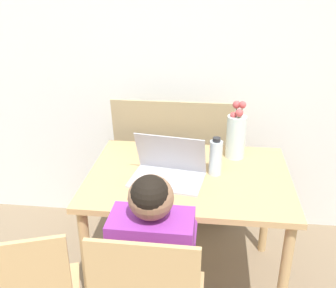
% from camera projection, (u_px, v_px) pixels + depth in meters
% --- Properties ---
extents(wall_back, '(6.40, 0.05, 2.50)m').
position_uv_depth(wall_back, '(150.00, 45.00, 2.47)').
color(wall_back, white).
rests_on(wall_back, ground_plane).
extents(dining_table, '(1.04, 0.77, 0.71)m').
position_uv_depth(dining_table, '(189.00, 190.00, 2.07)').
color(dining_table, tan).
rests_on(dining_table, ground_plane).
extents(person_seated, '(0.32, 0.42, 1.04)m').
position_uv_depth(person_seated, '(154.00, 256.00, 1.56)').
color(person_seated, purple).
rests_on(person_seated, ground_plane).
extents(laptop, '(0.39, 0.29, 0.23)m').
position_uv_depth(laptop, '(168.00, 169.00, 1.98)').
color(laptop, '#B2B2B7').
rests_on(laptop, dining_table).
extents(flower_vase, '(0.11, 0.11, 0.33)m').
position_uv_depth(flower_vase, '(236.00, 134.00, 2.17)').
color(flower_vase, silver).
rests_on(flower_vase, dining_table).
extents(water_bottle, '(0.07, 0.07, 0.20)m').
position_uv_depth(water_bottle, '(216.00, 157.00, 2.00)').
color(water_bottle, silver).
rests_on(water_bottle, dining_table).
extents(cardboard_panel, '(0.77, 0.15, 0.95)m').
position_uv_depth(cardboard_panel, '(173.00, 165.00, 2.66)').
color(cardboard_panel, tan).
rests_on(cardboard_panel, ground_plane).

